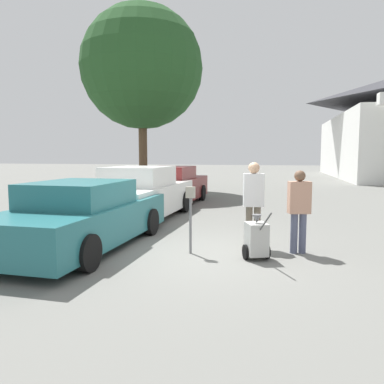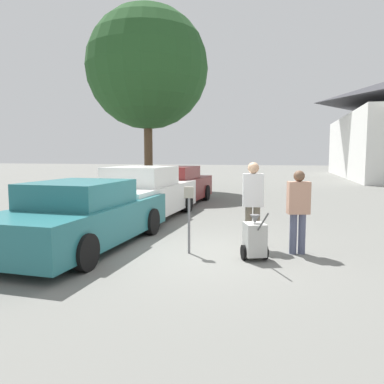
% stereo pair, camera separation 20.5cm
% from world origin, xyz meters
% --- Properties ---
extents(ground_plane, '(120.00, 120.00, 0.00)m').
position_xyz_m(ground_plane, '(0.00, 0.00, 0.00)').
color(ground_plane, slate).
extents(parked_car_teal, '(2.19, 4.87, 1.40)m').
position_xyz_m(parked_car_teal, '(-2.40, 0.04, 0.65)').
color(parked_car_teal, '#23666B').
rests_on(parked_car_teal, ground_plane).
extents(parked_car_white, '(2.19, 5.13, 1.59)m').
position_xyz_m(parked_car_white, '(-2.40, 3.60, 0.73)').
color(parked_car_white, silver).
rests_on(parked_car_white, ground_plane).
extents(parked_car_maroon, '(2.17, 5.15, 1.49)m').
position_xyz_m(parked_car_maroon, '(-2.40, 6.93, 0.70)').
color(parked_car_maroon, maroon).
rests_on(parked_car_maroon, ground_plane).
extents(parking_meter, '(0.18, 0.09, 1.32)m').
position_xyz_m(parking_meter, '(-0.11, 0.05, 0.92)').
color(parking_meter, slate).
rests_on(parking_meter, ground_plane).
extents(person_worker, '(0.45, 0.29, 1.79)m').
position_xyz_m(person_worker, '(1.07, 0.80, 1.03)').
color(person_worker, '#665B4C').
rests_on(person_worker, ground_plane).
extents(person_supervisor, '(0.46, 0.31, 1.64)m').
position_xyz_m(person_supervisor, '(1.97, 0.50, 0.93)').
color(person_supervisor, '#515670').
rests_on(person_supervisor, ground_plane).
extents(equipment_cart, '(0.54, 0.99, 1.00)m').
position_xyz_m(equipment_cart, '(1.18, -0.10, 0.39)').
color(equipment_cart, '#B2B2AD').
rests_on(equipment_cart, ground_plane).
extents(shade_tree, '(6.21, 6.21, 9.46)m').
position_xyz_m(shade_tree, '(-5.14, 11.63, 6.34)').
color(shade_tree, brown).
rests_on(shade_tree, ground_plane).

